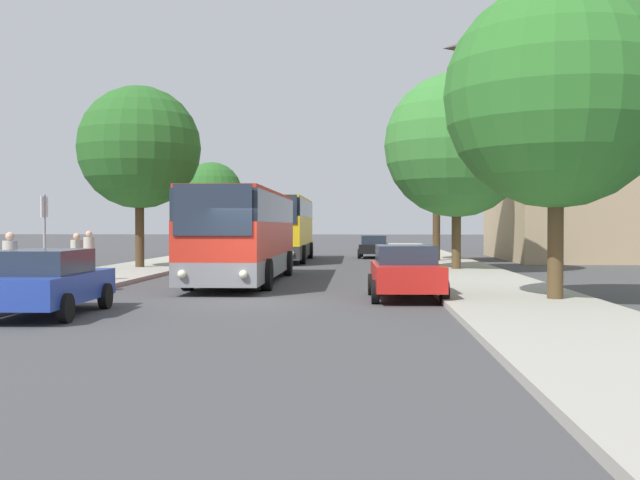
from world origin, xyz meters
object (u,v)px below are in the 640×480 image
bus_stop_sign (44,231)px  pedestrian_waiting_near (77,260)px  bus_front (244,234)px  tree_left_far (212,193)px  tree_right_near (457,145)px  tree_left_near (139,148)px  parked_car_right_far (374,246)px  parked_car_left_curb (45,281)px  pedestrian_waiting_far (10,266)px  parked_car_right_near (406,271)px  tree_right_far (556,96)px  pedestrian_walking_back (89,255)px  tree_right_mid (437,140)px  bus_middle (285,228)px

bus_stop_sign → pedestrian_waiting_near: bearing=63.4°
bus_front → tree_left_far: bearing=103.8°
tree_right_near → tree_left_near: bearing=177.6°
parked_car_right_far → tree_left_near: size_ratio=0.56×
bus_front → bus_stop_sign: bearing=-134.5°
parked_car_left_curb → pedestrian_waiting_near: 6.15m
bus_front → bus_stop_sign: size_ratio=4.22×
parked_car_left_curb → tree_right_near: bearing=53.7°
bus_front → pedestrian_waiting_far: 9.34m
parked_car_right_near → parked_car_right_far: parked_car_right_near is taller
parked_car_right_far → tree_left_far: tree_left_far is taller
parked_car_right_near → tree_left_far: 32.22m
tree_left_far → tree_right_far: (15.22, -31.05, 1.05)m
bus_front → tree_left_near: 9.77m
parked_car_right_near → tree_left_far: bearing=-70.6°
bus_front → parked_car_left_curb: (-2.88, -10.04, -0.95)m
pedestrian_waiting_near → pedestrian_waiting_far: 3.99m
pedestrian_walking_back → tree_right_near: size_ratio=0.20×
bus_stop_sign → pedestrian_waiting_far: (0.39, -2.92, -0.85)m
parked_car_right_near → bus_stop_sign: 10.48m
pedestrian_walking_back → tree_right_mid: size_ratio=0.19×
parked_car_right_far → pedestrian_waiting_near: pedestrian_waiting_near is taller
bus_stop_sign → tree_right_near: 17.87m
pedestrian_walking_back → tree_right_far: 15.86m
bus_middle → bus_stop_sign: (-4.78, -20.99, -0.04)m
tree_right_near → tree_right_far: bearing=-86.2°
parked_car_right_near → tree_right_far: size_ratio=0.50×
parked_car_right_far → tree_left_far: 12.09m
bus_front → pedestrian_waiting_far: (-4.62, -8.08, -0.71)m
bus_front → tree_right_far: size_ratio=1.45×
pedestrian_waiting_near → pedestrian_waiting_far: bearing=-98.3°
parked_car_right_far → tree_right_near: bearing=105.6°
parked_car_left_curb → tree_right_near: 20.28m
tree_right_far → bus_stop_sign: bearing=172.8°
bus_middle → pedestrian_walking_back: size_ratio=6.58×
pedestrian_waiting_near → tree_right_far: tree_right_far is taller
bus_middle → pedestrian_waiting_near: (-4.25, -19.92, -0.92)m
bus_middle → bus_stop_sign: 21.53m
pedestrian_walking_back → pedestrian_waiting_far: bearing=-161.3°
pedestrian_walking_back → bus_front: bearing=-59.6°
bus_stop_sign → tree_left_near: 12.58m
pedestrian_waiting_near → tree_left_near: (-1.37, 10.93, 4.55)m
parked_car_left_curb → pedestrian_walking_back: 8.88m
pedestrian_waiting_near → tree_right_mid: 22.79m
tree_right_near → bus_stop_sign: bearing=-139.3°
parked_car_left_curb → bus_stop_sign: bearing=111.7°
tree_left_near → parked_car_left_curb: bearing=-80.0°
bus_front → pedestrian_waiting_near: (-4.48, -4.10, -0.74)m
parked_car_right_far → pedestrian_walking_back: pedestrian_walking_back is taller
tree_left_near → tree_right_near: (14.10, -0.58, -0.04)m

